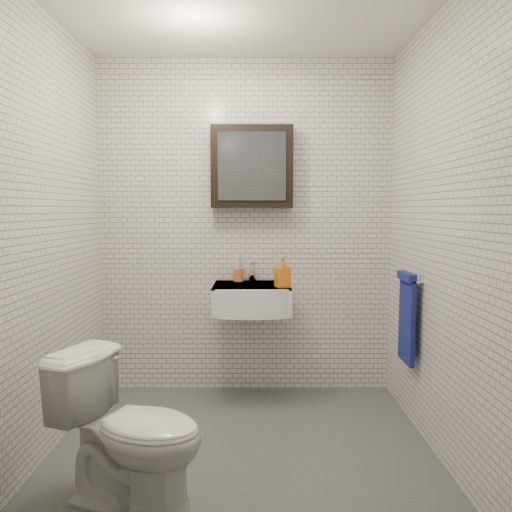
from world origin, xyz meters
name	(u,v)px	position (x,y,z in m)	size (l,w,h in m)	color
ground	(242,448)	(0.00, 0.00, 0.01)	(2.20, 2.00, 0.01)	#45474B
room_shell	(242,195)	(0.00, 0.00, 1.47)	(2.22, 2.02, 2.51)	silver
washbasin	(252,298)	(0.05, 0.73, 0.76)	(0.55, 0.50, 0.20)	white
faucet	(252,272)	(0.05, 0.93, 0.92)	(0.06, 0.20, 0.15)	silver
mirror_cabinet	(252,167)	(0.05, 0.93, 1.70)	(0.60, 0.15, 0.60)	black
towel_rail	(407,314)	(1.04, 0.35, 0.72)	(0.09, 0.30, 0.58)	silver
toothbrush_cup	(239,274)	(-0.05, 0.94, 0.90)	(0.09, 0.09, 0.21)	#D15B34
soap_bottle	(283,272)	(0.27, 0.65, 0.96)	(0.09, 0.10, 0.21)	#FF551A
toilet	(131,430)	(-0.50, -0.54, 0.36)	(0.40, 0.71, 0.72)	white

